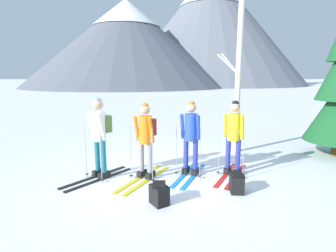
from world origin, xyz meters
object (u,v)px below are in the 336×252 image
skier_in_blue (191,134)px  birch_tree_tall (238,79)px  backpack_on_snow_beside (159,194)px  backpack_on_snow_front (237,183)px  skier_in_white (100,133)px  skier_in_yellow (234,134)px  skier_in_orange (146,137)px

skier_in_blue → birch_tree_tall: (1.46, 1.74, 1.17)m
skier_in_blue → birch_tree_tall: birch_tree_tall is taller
birch_tree_tall → backpack_on_snow_beside: 4.27m
skier_in_blue → backpack_on_snow_front: 1.44m
skier_in_blue → backpack_on_snow_beside: skier_in_blue is taller
birch_tree_tall → backpack_on_snow_beside: size_ratio=10.41×
skier_in_white → skier_in_blue: bearing=4.6°
skier_in_blue → birch_tree_tall: 2.55m
skier_in_yellow → backpack_on_snow_beside: 2.27m
skier_in_orange → birch_tree_tall: size_ratio=0.41×
skier_in_orange → skier_in_yellow: size_ratio=1.02×
skier_in_orange → birch_tree_tall: (2.44, 1.94, 1.18)m
skier_in_white → backpack_on_snow_front: size_ratio=4.60×
skier_in_orange → backpack_on_snow_front: 2.06m
skier_in_blue → backpack_on_snow_front: bearing=-51.0°
skier_in_white → skier_in_yellow: size_ratio=1.05×
backpack_on_snow_beside → skier_in_orange: bearing=103.9°
birch_tree_tall → backpack_on_snow_front: size_ratio=10.92×
skier_in_white → backpack_on_snow_beside: (1.28, -1.26, -0.80)m
skier_in_white → birch_tree_tall: birch_tree_tall is taller
skier_in_orange → backpack_on_snow_beside: 1.45m
skier_in_blue → skier_in_yellow: bearing=-1.1°
skier_in_orange → birch_tree_tall: 3.33m
skier_in_white → skier_in_blue: (1.97, 0.16, -0.06)m
skier_in_yellow → backpack_on_snow_front: skier_in_yellow is taller
skier_in_orange → skier_in_blue: (0.98, 0.20, 0.02)m
backpack_on_snow_beside → skier_in_blue: bearing=64.3°
skier_in_yellow → birch_tree_tall: 2.17m
backpack_on_snow_front → skier_in_orange: bearing=156.5°
skier_in_blue → backpack_on_snow_beside: (-0.68, -1.42, -0.74)m
skier_in_blue → birch_tree_tall: bearing=50.1°
skier_in_orange → skier_in_yellow: bearing=5.3°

